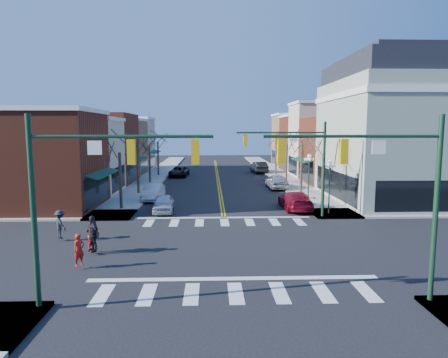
{
  "coord_description": "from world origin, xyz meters",
  "views": [
    {
      "loc": [
        -1.02,
        -21.74,
        6.67
      ],
      "look_at": [
        0.05,
        8.96,
        2.8
      ],
      "focal_mm": 32.0,
      "sensor_mm": 36.0,
      "label": 1
    }
  ],
  "objects": [
    {
      "name": "bldg_left_tan",
      "position": [
        -15.5,
        35.75,
        3.9
      ],
      "size": [
        10.0,
        7.5,
        7.8
      ],
      "primitive_type": "cube",
      "color": "#A18058",
      "rests_on": "ground"
    },
    {
      "name": "tree_left_d",
      "position": [
        -8.4,
        35.0,
        2.45
      ],
      "size": [
        0.24,
        0.24,
        4.9
      ],
      "primitive_type": "cylinder",
      "color": "#382B21",
      "rests_on": "ground"
    },
    {
      "name": "bldg_right_stucco",
      "position": [
        15.5,
        33.5,
        5.0
      ],
      "size": [
        10.0,
        7.0,
        10.0
      ],
      "primitive_type": "cube",
      "color": "beige",
      "rests_on": "ground"
    },
    {
      "name": "pedestrian_red_b",
      "position": [
        -7.3,
        -0.58,
        0.98
      ],
      "size": [
        0.85,
        0.96,
        1.65
      ],
      "primitive_type": "imported",
      "rotation": [
        0.0,
        0.0,
        1.25
      ],
      "color": "red",
      "rests_on": "sidewalk_left"
    },
    {
      "name": "bldg_left_stucco_a",
      "position": [
        -15.5,
        19.5,
        3.75
      ],
      "size": [
        10.0,
        7.0,
        7.5
      ],
      "primitive_type": "cube",
      "color": "beige",
      "rests_on": "ground"
    },
    {
      "name": "tree_right_b",
      "position": [
        8.4,
        19.0,
        2.59
      ],
      "size": [
        0.24,
        0.24,
        5.18
      ],
      "primitive_type": "cylinder",
      "color": "#382B21",
      "rests_on": "ground"
    },
    {
      "name": "car_left_far",
      "position": [
        -5.39,
        34.05,
        0.72
      ],
      "size": [
        2.81,
        5.36,
        1.44
      ],
      "primitive_type": "imported",
      "rotation": [
        0.0,
        0.0,
        -0.08
      ],
      "color": "black",
      "rests_on": "ground"
    },
    {
      "name": "bldg_right_brick_a",
      "position": [
        15.5,
        25.75,
        4.0
      ],
      "size": [
        10.0,
        8.5,
        8.0
      ],
      "primitive_type": "cube",
      "color": "maroon",
      "rests_on": "ground"
    },
    {
      "name": "pedestrian_dark_a",
      "position": [
        -7.3,
        -0.81,
        1.13
      ],
      "size": [
        1.14,
        1.15,
        1.96
      ],
      "primitive_type": "imported",
      "rotation": [
        0.0,
        0.0,
        -0.79
      ],
      "color": "black",
      "rests_on": "sidewalk_left"
    },
    {
      "name": "sidewalk_right",
      "position": [
        8.75,
        20.0,
        0.07
      ],
      "size": [
        3.5,
        70.0,
        0.15
      ],
      "primitive_type": "cube",
      "color": "#9E9B93",
      "rests_on": "ground"
    },
    {
      "name": "car_right_mid",
      "position": [
        6.4,
        22.17,
        0.84
      ],
      "size": [
        2.16,
        4.99,
        1.68
      ],
      "primitive_type": "imported",
      "rotation": [
        0.0,
        0.0,
        3.18
      ],
      "color": "#AAAAAE",
      "rests_on": "ground"
    },
    {
      "name": "pedestrian_dark_b",
      "position": [
        -10.0,
        1.87,
        1.01
      ],
      "size": [
        1.24,
        1.23,
        1.71
      ],
      "primitive_type": "imported",
      "rotation": [
        0.0,
        0.0,
        2.36
      ],
      "color": "black",
      "rests_on": "sidewalk_left"
    },
    {
      "name": "bldg_left_stucco_b",
      "position": [
        -15.5,
        43.5,
        4.1
      ],
      "size": [
        10.0,
        8.0,
        8.2
      ],
      "primitive_type": "cube",
      "color": "beige",
      "rests_on": "ground"
    },
    {
      "name": "car_right_far",
      "position": [
        6.4,
        38.43,
        0.86
      ],
      "size": [
        2.33,
        5.39,
        1.72
      ],
      "primitive_type": "imported",
      "rotation": [
        0.0,
        0.0,
        3.24
      ],
      "color": "black",
      "rests_on": "ground"
    },
    {
      "name": "lamppost_midblock",
      "position": [
        8.2,
        15.0,
        2.96
      ],
      "size": [
        0.36,
        0.36,
        4.33
      ],
      "color": "#14331E",
      "rests_on": "ground"
    },
    {
      "name": "car_left_near",
      "position": [
        -4.8,
        10.03,
        0.69
      ],
      "size": [
        1.83,
        4.12,
        1.38
      ],
      "primitive_type": "imported",
      "rotation": [
        0.0,
        0.0,
        0.05
      ],
      "color": "silver",
      "rests_on": "ground"
    },
    {
      "name": "sidewalk_left",
      "position": [
        -8.75,
        20.0,
        0.07
      ],
      "size": [
        3.5,
        70.0,
        0.15
      ],
      "primitive_type": "cube",
      "color": "#9E9B93",
      "rests_on": "ground"
    },
    {
      "name": "bldg_left_brick_b",
      "position": [
        -15.5,
        27.5,
        4.25
      ],
      "size": [
        10.0,
        9.0,
        8.5
      ],
      "primitive_type": "cube",
      "color": "maroon",
      "rests_on": "ground"
    },
    {
      "name": "traffic_mast_near_left",
      "position": [
        -5.55,
        -7.4,
        4.71
      ],
      "size": [
        6.6,
        0.28,
        7.2
      ],
      "color": "#14331E",
      "rests_on": "ground"
    },
    {
      "name": "lamppost_corner",
      "position": [
        8.2,
        8.5,
        2.96
      ],
      "size": [
        0.36,
        0.36,
        4.33
      ],
      "color": "#14331E",
      "rests_on": "ground"
    },
    {
      "name": "car_left_mid",
      "position": [
        -6.4,
        15.47,
        0.74
      ],
      "size": [
        1.78,
        4.56,
        1.48
      ],
      "primitive_type": "imported",
      "rotation": [
        0.0,
        0.0,
        -0.05
      ],
      "color": "silver",
      "rests_on": "ground"
    },
    {
      "name": "tree_left_b",
      "position": [
        -8.4,
        19.0,
        2.52
      ],
      "size": [
        0.24,
        0.24,
        5.04
      ],
      "primitive_type": "cylinder",
      "color": "#382B21",
      "rests_on": "ground"
    },
    {
      "name": "tree_left_a",
      "position": [
        -8.4,
        11.0,
        2.38
      ],
      "size": [
        0.24,
        0.24,
        4.76
      ],
      "primitive_type": "cylinder",
      "color": "#382B21",
      "rests_on": "ground"
    },
    {
      "name": "tree_right_a",
      "position": [
        8.4,
        11.0,
        2.31
      ],
      "size": [
        0.24,
        0.24,
        4.62
      ],
      "primitive_type": "cylinder",
      "color": "#382B21",
      "rests_on": "ground"
    },
    {
      "name": "car_right_near",
      "position": [
        6.04,
        10.67,
        0.76
      ],
      "size": [
        2.25,
        5.29,
        1.52
      ],
      "primitive_type": "imported",
      "rotation": [
        0.0,
        0.0,
        3.16
      ],
      "color": "maroon",
      "rests_on": "ground"
    },
    {
      "name": "bldg_left_brick_a",
      "position": [
        -15.5,
        11.75,
        4.0
      ],
      "size": [
        10.0,
        8.5,
        8.0
      ],
      "primitive_type": "cube",
      "color": "maroon",
      "rests_on": "ground"
    },
    {
      "name": "ground",
      "position": [
        0.0,
        0.0,
        0.0
      ],
      "size": [
        160.0,
        160.0,
        0.0
      ],
      "primitive_type": "plane",
      "color": "black",
      "rests_on": "ground"
    },
    {
      "name": "tree_right_c",
      "position": [
        8.4,
        27.0,
        2.42
      ],
      "size": [
        0.24,
        0.24,
        4.83
      ],
      "primitive_type": "cylinder",
      "color": "#382B21",
      "rests_on": "ground"
    },
    {
      "name": "traffic_mast_near_right",
      "position": [
        5.55,
        -7.4,
        4.71
      ],
      "size": [
        6.6,
        0.28,
        7.2
      ],
      "color": "#14331E",
      "rests_on": "ground"
    },
    {
      "name": "tree_right_d",
      "position": [
        8.4,
        35.0,
        2.48
      ],
      "size": [
        0.24,
        0.24,
        4.97
      ],
      "primitive_type": "cylinder",
      "color": "#382B21",
      "rests_on": "ground"
    },
    {
      "name": "bldg_right_brick_b",
      "position": [
        15.5,
        41.0,
        4.25
      ],
      "size": [
        10.0,
        8.0,
        8.5
      ],
      "primitive_type": "cube",
      "color": "maroon",
      "rests_on": "ground"
    },
    {
      "name": "tree_left_c",
      "position": [
        -8.4,
        27.0,
        2.27
      ],
      "size": [
        0.24,
        0.24,
        4.55
      ],
      "primitive_type": "cylinder",
      "color": "#382B21",
      "rests_on": "ground"
    },
    {
      "name": "traffic_mast_far_right",
      "position": [
        5.55,
        7.4,
        4.71
      ],
      "size": [
        6.6,
        0.28,
        7.2
      ],
      "color": "#14331E",
      "rests_on": "ground"
    },
    {
      "name": "victorian_corner",
      "position": [
        16.5,
        14.5,
        6.66
      ],
      "size": [
        12.25,
        14.25,
        13.3
      ],
      "color": "#94A08A",
      "rests_on": "ground"
    },
    {
      "name": "pedestrian_red_a",
      "position": [
        -7.3,
        -3.05,
        0.93
      ],
      "size": [
        0.64,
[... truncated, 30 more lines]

